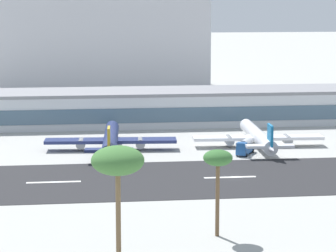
{
  "coord_description": "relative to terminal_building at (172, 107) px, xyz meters",
  "views": [
    {
      "loc": [
        -35.81,
        -171.55,
        40.97
      ],
      "look_at": [
        -9.84,
        45.04,
        4.58
      ],
      "focal_mm": 83.83,
      "sensor_mm": 36.0,
      "label": 1
    }
  ],
  "objects": [
    {
      "name": "palm_tree_3",
      "position": [
        -7.21,
        -120.29,
        7.67
      ],
      "size": [
        5.04,
        5.04,
        15.16
      ],
      "color": "brown",
      "rests_on": "ground_plane"
    },
    {
      "name": "terminal_building",
      "position": [
        0.0,
        0.0,
        0.0
      ],
      "size": [
        184.26,
        22.95,
        11.02
      ],
      "color": "silver",
      "rests_on": "ground_plane"
    },
    {
      "name": "runway_strip",
      "position": [
        4.67,
        -77.37,
        -5.48
      ],
      "size": [
        800.0,
        37.02,
        0.08
      ],
      "primitive_type": "cube",
      "color": "#262628",
      "rests_on": "ground_plane"
    },
    {
      "name": "runway_centreline_dash_4",
      "position": [
        3.64,
        -77.37,
        -5.43
      ],
      "size": [
        12.0,
        1.2,
        0.01
      ],
      "primitive_type": "cube",
      "color": "white",
      "rests_on": "runway_strip"
    },
    {
      "name": "palm_tree_0",
      "position": [
        -24.81,
        -130.96,
        10.22
      ],
      "size": [
        8.23,
        8.23,
        18.26
      ],
      "color": "brown",
      "rests_on": "ground_plane"
    },
    {
      "name": "service_fuel_truck_1",
      "position": [
        12.75,
        -51.76,
        -3.49
      ],
      "size": [
        6.37,
        8.7,
        3.95
      ],
      "rotation": [
        0.0,
        0.0,
        4.21
      ],
      "color": "#23569E",
      "rests_on": "ground_plane"
    },
    {
      "name": "airliner_gold_tail_gate_0",
      "position": [
        -21.9,
        -42.82,
        -2.63
      ],
      "size": [
        35.5,
        43.35,
        9.05
      ],
      "rotation": [
        0.0,
        0.0,
        1.5
      ],
      "color": "navy",
      "rests_on": "ground_plane"
    },
    {
      "name": "runway_centreline_dash_3",
      "position": [
        -36.2,
        -77.37,
        -5.43
      ],
      "size": [
        12.0,
        1.2,
        0.01
      ],
      "primitive_type": "cube",
      "color": "white",
      "rests_on": "runway_strip"
    },
    {
      "name": "distant_hotel_block",
      "position": [
        -22.81,
        104.1,
        18.76
      ],
      "size": [
        102.6,
        27.09,
        48.56
      ],
      "primitive_type": "cube",
      "color": "#BCBCC1",
      "rests_on": "ground_plane"
    },
    {
      "name": "airliner_blue_tail_gate_1",
      "position": [
        18.5,
        -42.56,
        -2.73
      ],
      "size": [
        36.0,
        41.88,
        8.74
      ],
      "rotation": [
        0.0,
        0.0,
        1.53
      ],
      "color": "silver",
      "rests_on": "ground_plane"
    },
    {
      "name": "ground_plane",
      "position": [
        4.67,
        -77.05,
        -5.52
      ],
      "size": [
        1400.0,
        1400.0,
        0.0
      ],
      "primitive_type": "plane",
      "color": "#A8A8A3"
    }
  ]
}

